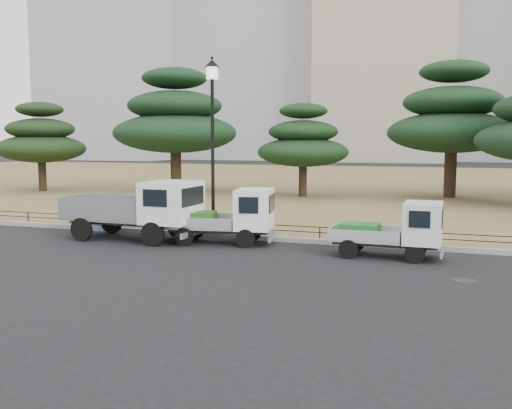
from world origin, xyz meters
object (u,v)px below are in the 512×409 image
at_px(truck_kei_front, 229,216).
at_px(truck_kei_rear, 395,230).
at_px(street_lamp, 212,116).
at_px(tarp_pile, 106,214).
at_px(truck_large, 139,207).

bearing_deg(truck_kei_front, truck_kei_rear, -15.72).
distance_m(truck_kei_front, street_lamp, 3.74).
bearing_deg(truck_kei_front, tarp_pile, 155.17).
bearing_deg(street_lamp, truck_kei_rear, -15.50).
bearing_deg(truck_kei_rear, truck_large, 179.75).
xyz_separation_m(truck_kei_rear, tarp_pile, (-11.25, 2.12, -0.26)).
xyz_separation_m(truck_kei_front, tarp_pile, (-5.83, 1.56, -0.34)).
height_order(truck_large, truck_kei_front, truck_large).
bearing_deg(tarp_pile, truck_large, -36.24).
bearing_deg(street_lamp, truck_kei_front, -48.29).
xyz_separation_m(truck_large, street_lamp, (2.03, 1.66, 3.11)).
height_order(street_lamp, tarp_pile, street_lamp).
distance_m(truck_large, truck_kei_front, 3.18).
relative_size(truck_large, street_lamp, 0.78).
bearing_deg(tarp_pile, street_lamp, -3.69).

